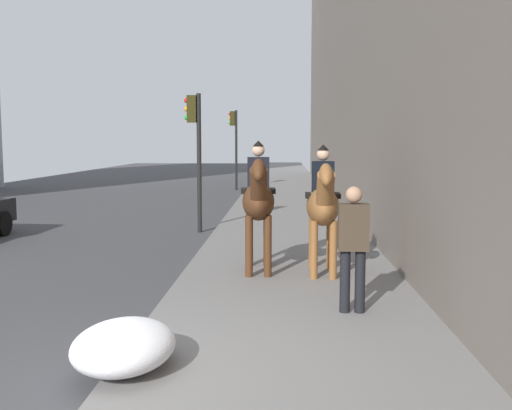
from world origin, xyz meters
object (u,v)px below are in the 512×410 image
(mounted_horse_far, at_px, (323,204))
(mounted_horse_near, at_px, (258,199))
(traffic_light_near_curb, at_px, (195,140))
(traffic_light_far_curb, at_px, (234,137))
(pedestrian_greeting, at_px, (353,241))

(mounted_horse_far, bearing_deg, mounted_horse_near, -94.93)
(mounted_horse_near, relative_size, traffic_light_near_curb, 0.63)
(mounted_horse_near, xyz_separation_m, mounted_horse_far, (-0.12, -1.11, -0.06))
(mounted_horse_near, distance_m, traffic_light_far_curb, 19.43)
(mounted_horse_far, relative_size, pedestrian_greeting, 1.32)
(pedestrian_greeting, relative_size, traffic_light_far_curb, 0.43)
(mounted_horse_near, xyz_separation_m, traffic_light_near_curb, (5.32, 1.86, 1.05))
(traffic_light_near_curb, bearing_deg, mounted_horse_near, -160.77)
(mounted_horse_far, distance_m, traffic_light_near_curb, 6.30)
(pedestrian_greeting, xyz_separation_m, traffic_light_far_curb, (21.74, 3.30, 1.53))
(mounted_horse_far, bearing_deg, traffic_light_far_curb, -169.94)
(mounted_horse_near, relative_size, pedestrian_greeting, 1.36)
(traffic_light_near_curb, distance_m, traffic_light_far_curb, 13.97)
(mounted_horse_near, distance_m, mounted_horse_far, 1.12)
(mounted_horse_far, height_order, traffic_light_far_curb, traffic_light_far_curb)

